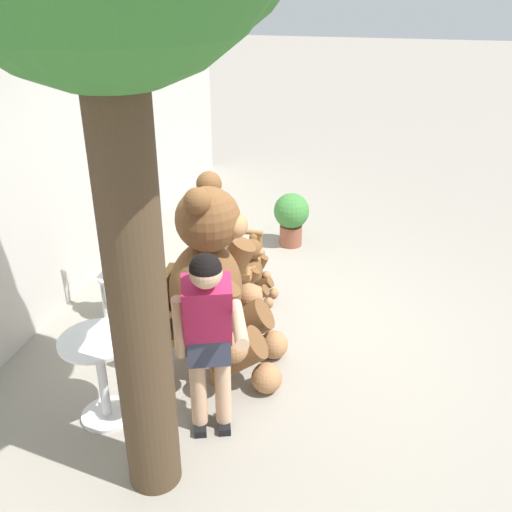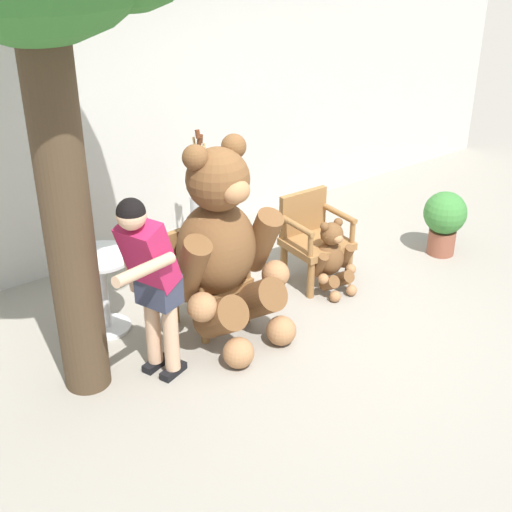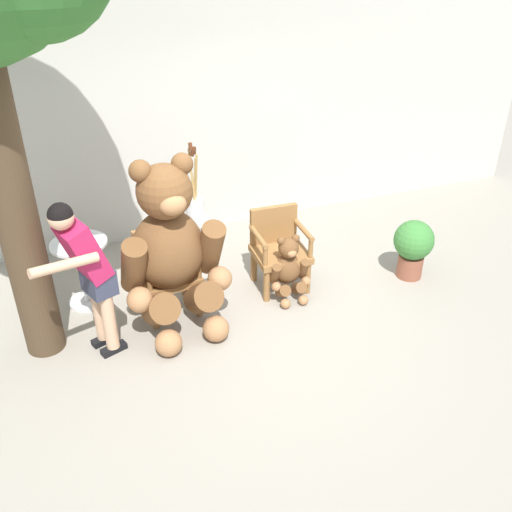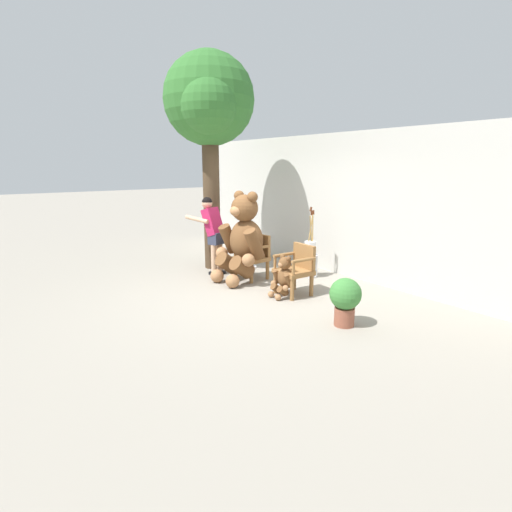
{
  "view_description": "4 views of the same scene",
  "coord_description": "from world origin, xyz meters",
  "views": [
    {
      "loc": [
        -4.43,
        -0.82,
        3.06
      ],
      "look_at": [
        -0.01,
        0.28,
        0.83
      ],
      "focal_mm": 40.0,
      "sensor_mm": 36.0,
      "label": 1
    },
    {
      "loc": [
        -3.48,
        -3.82,
        3.43
      ],
      "look_at": [
        -0.3,
        0.42,
        0.67
      ],
      "focal_mm": 50.0,
      "sensor_mm": 36.0,
      "label": 2
    },
    {
      "loc": [
        -1.53,
        -4.11,
        3.47
      ],
      "look_at": [
        0.26,
        0.48,
        0.56
      ],
      "focal_mm": 40.0,
      "sensor_mm": 36.0,
      "label": 3
    },
    {
      "loc": [
        5.51,
        -3.75,
        2.19
      ],
      "look_at": [
        0.34,
        0.07,
        0.71
      ],
      "focal_mm": 28.0,
      "sensor_mm": 36.0,
      "label": 4
    }
  ],
  "objects": [
    {
      "name": "potted_plant",
      "position": [
        2.05,
        0.33,
        0.4
      ],
      "size": [
        0.44,
        0.44,
        0.68
      ],
      "color": "brown",
      "rests_on": "ground"
    },
    {
      "name": "wooden_chair_left",
      "position": [
        -0.62,
        0.73,
        0.46
      ],
      "size": [
        0.61,
        0.57,
        0.86
      ],
      "color": "olive",
      "rests_on": "ground"
    },
    {
      "name": "round_side_table",
      "position": [
        -1.39,
        1.12,
        0.45
      ],
      "size": [
        0.56,
        0.56,
        0.72
      ],
      "color": "silver",
      "rests_on": "ground"
    },
    {
      "name": "teddy_bear_large",
      "position": [
        -0.6,
        0.46,
        0.84
      ],
      "size": [
        1.03,
        1.01,
        1.71
      ],
      "color": "brown",
      "rests_on": "ground"
    },
    {
      "name": "ground_plane",
      "position": [
        0.0,
        0.0,
        0.0
      ],
      "size": [
        60.0,
        60.0,
        0.0
      ],
      "primitive_type": "plane",
      "color": "gray"
    },
    {
      "name": "teddy_bear_small",
      "position": [
        0.61,
        0.45,
        0.35
      ],
      "size": [
        0.43,
        0.41,
        0.72
      ],
      "color": "brown",
      "rests_on": "ground"
    },
    {
      "name": "wooden_chair_right",
      "position": [
        0.61,
        0.73,
        0.46
      ],
      "size": [
        0.58,
        0.54,
        0.86
      ],
      "color": "olive",
      "rests_on": "ground"
    },
    {
      "name": "back_wall",
      "position": [
        0.0,
        2.4,
        1.4
      ],
      "size": [
        10.0,
        0.16,
        2.8
      ],
      "primitive_type": "cube",
      "color": "beige",
      "rests_on": "ground"
    },
    {
      "name": "white_stool",
      "position": [
        -0.04,
        1.68,
        0.36
      ],
      "size": [
        0.34,
        0.34,
        0.46
      ],
      "color": "silver",
      "rests_on": "ground"
    },
    {
      "name": "person_visitor",
      "position": [
        -1.38,
        0.27,
        0.92
      ],
      "size": [
        0.69,
        0.65,
        1.56
      ],
      "color": "black",
      "rests_on": "ground"
    },
    {
      "name": "brush_bucket",
      "position": [
        -0.04,
        1.68,
        0.64
      ],
      "size": [
        0.22,
        0.22,
        0.94
      ],
      "color": "white",
      "rests_on": "white_stool"
    }
  ]
}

